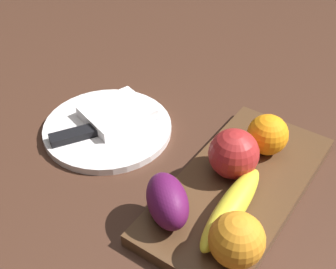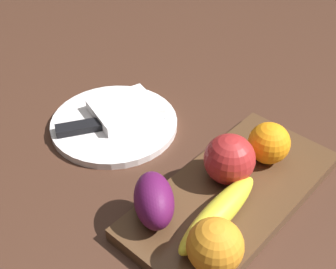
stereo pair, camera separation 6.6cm
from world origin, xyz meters
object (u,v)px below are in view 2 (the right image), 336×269
at_px(apple, 230,159).
at_px(knife, 93,126).
at_px(folded_napkin, 125,109).
at_px(banana, 219,213).
at_px(dinner_plate, 114,124).
at_px(orange_near_apple, 215,246).
at_px(fruit_tray, 233,194).
at_px(grape_bunch, 154,200).
at_px(orange_near_banana, 269,143).

xyz_separation_m(apple, knife, (-0.05, 0.23, -0.04)).
bearing_deg(knife, folded_napkin, 22.33).
height_order(banana, knife, banana).
distance_m(banana, dinner_plate, 0.27).
relative_size(orange_near_apple, knife, 0.40).
height_order(apple, banana, apple).
bearing_deg(fruit_tray, folded_napkin, 83.81).
xyz_separation_m(banana, dinner_plate, (0.06, 0.26, -0.03)).
bearing_deg(grape_bunch, fruit_tray, -24.43).
bearing_deg(orange_near_banana, fruit_tray, -179.78).
height_order(banana, dinner_plate, banana).
height_order(banana, folded_napkin, banana).
height_order(fruit_tray, banana, banana).
distance_m(grape_bunch, dinner_plate, 0.23).
distance_m(orange_near_apple, grape_bunch, 0.10).
relative_size(orange_near_apple, folded_napkin, 0.63).
distance_m(fruit_tray, dinner_plate, 0.24).
xyz_separation_m(apple, orange_near_banana, (0.07, -0.02, -0.00)).
bearing_deg(grape_bunch, knife, 70.69).
distance_m(apple, grape_bunch, 0.12).
relative_size(banana, grape_bunch, 1.87).
relative_size(banana, orange_near_banana, 2.59).
bearing_deg(apple, folded_napkin, 86.84).
bearing_deg(apple, fruit_tray, -125.96).
bearing_deg(folded_napkin, grape_bunch, -124.46).
xyz_separation_m(orange_near_apple, folded_napkin, (0.14, 0.29, -0.03)).
bearing_deg(knife, grape_bunch, -77.66).
relative_size(grape_bunch, knife, 0.51).
distance_m(fruit_tray, apple, 0.05).
relative_size(fruit_tray, orange_near_banana, 5.42).
distance_m(orange_near_apple, folded_napkin, 0.33).
bearing_deg(dinner_plate, apple, -86.41).
xyz_separation_m(grape_bunch, dinner_plate, (0.11, 0.19, -0.04)).
relative_size(banana, orange_near_apple, 2.39).
bearing_deg(banana, orange_near_apple, 29.55).
relative_size(banana, folded_napkin, 1.51).
xyz_separation_m(banana, knife, (0.03, 0.27, -0.02)).
height_order(fruit_tray, orange_near_banana, orange_near_banana).
distance_m(fruit_tray, orange_near_banana, 0.09).
xyz_separation_m(banana, orange_near_apple, (-0.05, -0.03, 0.02)).
bearing_deg(folded_napkin, knife, 170.68).
bearing_deg(apple, banana, -152.99).
relative_size(fruit_tray, grape_bunch, 3.92).
bearing_deg(orange_near_banana, dinner_plate, 108.84).
bearing_deg(orange_near_apple, dinner_plate, 69.06).
distance_m(orange_near_banana, grape_bunch, 0.20).
relative_size(orange_near_apple, dinner_plate, 0.31).
bearing_deg(apple, dinner_plate, 93.59).
distance_m(fruit_tray, folded_napkin, 0.24).
distance_m(grape_bunch, folded_napkin, 0.24).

